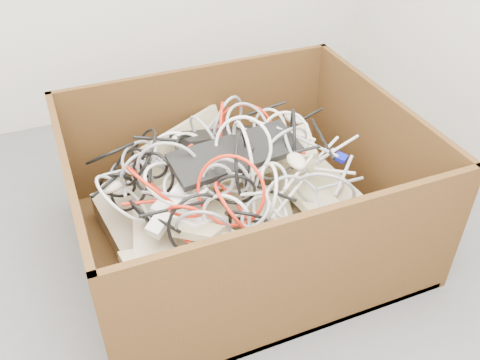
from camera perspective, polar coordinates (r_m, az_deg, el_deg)
name	(u,v)px	position (r m, az deg, el deg)	size (l,w,h in m)	color
ground	(208,305)	(1.95, -3.46, -13.39)	(3.00, 3.00, 0.00)	#535355
cardboard_box	(238,216)	(2.08, -0.24, -3.92)	(1.23, 1.02, 0.57)	#371D0D
keyboard_pile	(240,185)	(2.00, -0.04, -0.60)	(0.96, 0.97, 0.37)	beige
mice_scatter	(236,176)	(1.92, -0.41, 0.47)	(0.93, 0.76, 0.17)	beige
power_strip_left	(174,202)	(1.80, -7.16, -2.40)	(0.28, 0.05, 0.04)	white
power_strip_right	(194,225)	(1.77, -5.07, -4.88)	(0.30, 0.06, 0.04)	white
vga_plug	(341,158)	(2.09, 10.93, 2.42)	(0.04, 0.04, 0.02)	#0B13B0
cable_tangle	(213,169)	(1.89, -2.92, 1.17)	(1.10, 0.79, 0.46)	black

